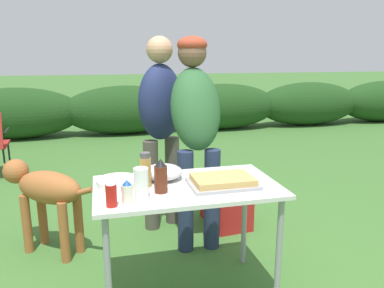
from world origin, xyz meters
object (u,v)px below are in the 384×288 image
Objects in this scene: bbq_sauce_bottle at (161,176)px; dog at (45,191)px; cooler_box at (226,206)px; standing_person_in_olive_jacket at (196,119)px; folding_table at (187,197)px; spice_jar at (145,170)px; ketchup_bottle at (111,193)px; plate_stack at (118,182)px; food_tray at (223,181)px; standing_person_in_red_jacket at (161,117)px; paper_cup_stack at (141,183)px; mixing_bowl at (163,172)px; mayo_bottle at (127,192)px.

bbq_sauce_bottle is 1.21m from dog.
dog is 1.55m from cooler_box.
standing_person_in_olive_jacket reaches higher than cooler_box.
folding_table is 1.47× the size of dog.
spice_jar is 1.39m from cooler_box.
plate_stack is at bearing 81.18° from ketchup_bottle.
standing_person_in_red_jacket is (-0.19, 1.10, 0.22)m from food_tray.
ketchup_bottle is at bearing -98.82° from plate_stack.
standing_person_in_olive_jacket reaches higher than food_tray.
standing_person_in_olive_jacket is at bearing 57.75° from paper_cup_stack.
plate_stack is at bearing 161.71° from spice_jar.
food_tray is 0.24× the size of standing_person_in_red_jacket.
plate_stack is 1.43m from cooler_box.
food_tray is 0.47m from spice_jar.
food_tray is 0.68m from ketchup_bottle.
bbq_sauce_bottle is 0.12× the size of standing_person_in_olive_jacket.
cooler_box is at bearing 53.47° from bbq_sauce_bottle.
folding_table is at bearing -12.69° from plate_stack.
folding_table is 1.10m from standing_person_in_red_jacket.
folding_table is at bearing 26.35° from ketchup_bottle.
folding_table is 4.48× the size of mixing_bowl.
standing_person_in_olive_jacket is 0.43m from standing_person_in_red_jacket.
bbq_sauce_bottle is (-0.05, -0.23, 0.05)m from mixing_bowl.
folding_table is 4.36× the size of plate_stack.
dog is (-0.69, 0.77, -0.35)m from spice_jar.
mayo_bottle is 0.66× the size of bbq_sauce_bottle.
mayo_bottle is at bearing -113.86° from dog.
ketchup_bottle reaches higher than plate_stack.
bbq_sauce_bottle is 1.30× the size of ketchup_bottle.
plate_stack is at bearing 115.28° from paper_cup_stack.
plate_stack is 0.89m from standing_person_in_olive_jacket.
folding_table is 1.21m from cooler_box.
bbq_sauce_bottle reaches higher than ketchup_bottle.
standing_person_in_olive_jacket is (0.63, 0.58, 0.26)m from plate_stack.
dog is (-0.95, -0.24, -0.49)m from standing_person_in_red_jacket.
paper_cup_stack reaches higher than ketchup_bottle.
spice_jar is 1.08m from dog.
folding_table is at bearing 164.93° from food_tray.
food_tray is at bearing 10.72° from paper_cup_stack.
mayo_bottle is 0.17× the size of dog.
paper_cup_stack is at bearing 34.18° from mayo_bottle.
folding_table is 0.67× the size of standing_person_in_olive_jacket.
mixing_bowl is 0.67m from standing_person_in_olive_jacket.
paper_cup_stack is at bearing -152.57° from folding_table.
plate_stack is 0.19m from spice_jar.
folding_table is 5.30× the size of spice_jar.
plate_stack is 1.22× the size of spice_jar.
plate_stack is 1.66× the size of ketchup_bottle.
bbq_sauce_bottle is 0.12× the size of standing_person_in_red_jacket.
food_tray is at bearing 14.43° from mayo_bottle.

